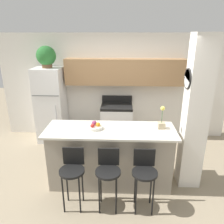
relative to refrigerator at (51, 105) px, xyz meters
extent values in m
plane|color=gray|center=(1.51, -1.64, -0.90)|extent=(14.00, 14.00, 0.00)
cube|color=white|center=(1.51, 0.37, 0.38)|extent=(5.60, 0.06, 2.55)
cube|color=#9E754C|center=(1.77, 0.18, 0.79)|extent=(2.79, 0.32, 0.60)
cube|color=silver|center=(1.59, 0.20, 0.66)|extent=(0.72, 0.28, 0.12)
cube|color=white|center=(2.89, -1.59, 0.38)|extent=(0.36, 0.32, 2.55)
cylinder|color=black|center=(2.70, -1.59, 0.98)|extent=(0.02, 0.32, 0.32)
cylinder|color=white|center=(2.69, -1.59, 0.98)|extent=(0.01, 0.28, 0.28)
cube|color=gray|center=(1.51, -1.64, -0.40)|extent=(2.04, 0.63, 1.00)
cube|color=beige|center=(1.51, -1.64, 0.12)|extent=(2.16, 0.75, 0.04)
cube|color=white|center=(0.00, 0.00, -0.29)|extent=(0.64, 0.62, 1.22)
cube|color=white|center=(0.00, 0.00, 0.61)|extent=(0.64, 0.62, 0.57)
cube|color=#333333|center=(0.00, -0.32, 0.32)|extent=(0.61, 0.01, 0.01)
cylinder|color=#B2B2B7|center=(0.21, -0.32, -0.23)|extent=(0.02, 0.02, 0.67)
cube|color=white|center=(1.59, 0.02, -0.47)|extent=(0.75, 0.60, 0.85)
cube|color=black|center=(1.59, 0.02, -0.02)|extent=(0.75, 0.60, 0.06)
cube|color=black|center=(1.59, 0.30, 0.09)|extent=(0.75, 0.04, 0.16)
cube|color=black|center=(1.59, -0.28, -0.43)|extent=(0.45, 0.01, 0.27)
cylinder|color=black|center=(0.99, -2.27, -0.25)|extent=(0.37, 0.37, 0.03)
cube|color=black|center=(0.99, -2.11, -0.10)|extent=(0.32, 0.02, 0.28)
cylinder|color=black|center=(0.86, -2.39, -0.58)|extent=(0.02, 0.02, 0.62)
cylinder|color=black|center=(1.11, -2.39, -0.58)|extent=(0.02, 0.02, 0.62)
cylinder|color=black|center=(0.86, -2.15, -0.58)|extent=(0.02, 0.02, 0.62)
cylinder|color=black|center=(1.11, -2.15, -0.58)|extent=(0.02, 0.02, 0.62)
cylinder|color=black|center=(1.51, -2.27, -0.25)|extent=(0.37, 0.37, 0.03)
cube|color=black|center=(1.51, -2.11, -0.10)|extent=(0.32, 0.02, 0.28)
cylinder|color=black|center=(1.39, -2.39, -0.58)|extent=(0.02, 0.02, 0.62)
cylinder|color=black|center=(1.64, -2.39, -0.58)|extent=(0.02, 0.02, 0.62)
cylinder|color=black|center=(1.39, -2.15, -0.58)|extent=(0.02, 0.02, 0.62)
cylinder|color=black|center=(1.64, -2.15, -0.58)|extent=(0.02, 0.02, 0.62)
cylinder|color=black|center=(2.04, -2.27, -0.25)|extent=(0.37, 0.37, 0.03)
cube|color=black|center=(2.04, -2.11, -0.10)|extent=(0.32, 0.02, 0.28)
cylinder|color=black|center=(1.92, -2.39, -0.58)|extent=(0.02, 0.02, 0.62)
cylinder|color=black|center=(2.16, -2.39, -0.58)|extent=(0.02, 0.02, 0.62)
cylinder|color=black|center=(1.92, -2.15, -0.58)|extent=(0.02, 0.02, 0.62)
cylinder|color=black|center=(2.16, -2.15, -0.58)|extent=(0.02, 0.02, 0.62)
cylinder|color=brown|center=(0.00, 0.00, 0.95)|extent=(0.22, 0.22, 0.10)
sphere|color=#286B2D|center=(0.00, 0.00, 1.16)|extent=(0.44, 0.44, 0.44)
cube|color=tan|center=(2.36, -1.57, 0.19)|extent=(0.11, 0.11, 0.10)
cylinder|color=#386633|center=(2.36, -1.57, 0.36)|extent=(0.01, 0.01, 0.23)
sphere|color=#DBCC4C|center=(2.36, -1.57, 0.49)|extent=(0.07, 0.07, 0.07)
cylinder|color=silver|center=(1.26, -1.64, 0.16)|extent=(0.24, 0.24, 0.05)
sphere|color=orange|center=(1.31, -1.64, 0.21)|extent=(0.07, 0.07, 0.07)
sphere|color=#7A2D56|center=(1.25, -1.59, 0.22)|extent=(0.09, 0.09, 0.09)
sphere|color=red|center=(1.23, -1.68, 0.21)|extent=(0.07, 0.07, 0.07)
cylinder|color=black|center=(0.54, -0.21, -0.71)|extent=(0.28, 0.28, 0.38)
camera|label=1|loc=(1.69, -4.94, 1.63)|focal=35.00mm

